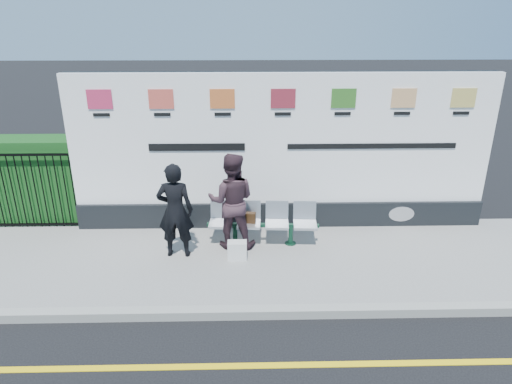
# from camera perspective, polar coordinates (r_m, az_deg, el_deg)

# --- Properties ---
(ground) EXTENTS (80.00, 80.00, 0.00)m
(ground) POSITION_cam_1_polar(r_m,az_deg,el_deg) (6.10, 0.79, -20.90)
(ground) COLOR black
(pavement) EXTENTS (14.00, 3.00, 0.12)m
(pavement) POSITION_cam_1_polar(r_m,az_deg,el_deg) (8.09, 0.15, -8.57)
(pavement) COLOR gray
(pavement) RESTS_ON ground
(kerb) EXTENTS (14.00, 0.18, 0.14)m
(kerb) POSITION_cam_1_polar(r_m,az_deg,el_deg) (6.83, 0.48, -14.80)
(kerb) COLOR gray
(kerb) RESTS_ON ground
(yellow_line) EXTENTS (14.00, 0.10, 0.01)m
(yellow_line) POSITION_cam_1_polar(r_m,az_deg,el_deg) (6.09, 0.80, -20.87)
(yellow_line) COLOR yellow
(yellow_line) RESTS_ON ground
(billboard) EXTENTS (8.00, 0.30, 3.00)m
(billboard) POSITION_cam_1_polar(r_m,az_deg,el_deg) (8.80, 3.19, 3.64)
(billboard) COLOR black
(billboard) RESTS_ON pavement
(hedge) EXTENTS (2.35, 0.70, 1.70)m
(hedge) POSITION_cam_1_polar(r_m,az_deg,el_deg) (10.32, -26.43, 1.45)
(hedge) COLOR #154817
(hedge) RESTS_ON pavement
(railing) EXTENTS (2.05, 0.06, 1.54)m
(railing) POSITION_cam_1_polar(r_m,az_deg,el_deg) (9.97, -27.38, 0.12)
(railing) COLOR black
(railing) RESTS_ON pavement
(bench) EXTENTS (1.99, 0.63, 0.42)m
(bench) POSITION_cam_1_polar(r_m,az_deg,el_deg) (8.44, 0.86, -5.15)
(bench) COLOR #AAAEB3
(bench) RESTS_ON pavement
(woman_left) EXTENTS (0.62, 0.42, 1.69)m
(woman_left) POSITION_cam_1_polar(r_m,az_deg,el_deg) (7.90, -10.06, -2.32)
(woman_left) COLOR black
(woman_left) RESTS_ON pavement
(woman_right) EXTENTS (0.90, 0.73, 1.76)m
(woman_right) POSITION_cam_1_polar(r_m,az_deg,el_deg) (8.11, -3.07, -1.13)
(woman_right) COLOR #3A252D
(woman_right) RESTS_ON pavement
(handbag_brown) EXTENTS (0.26, 0.14, 0.19)m
(handbag_brown) POSITION_cam_1_polar(r_m,az_deg,el_deg) (8.31, -0.90, -3.23)
(handbag_brown) COLOR black
(handbag_brown) RESTS_ON bench
(carrier_bag_white) EXTENTS (0.33, 0.20, 0.33)m
(carrier_bag_white) POSITION_cam_1_polar(r_m,az_deg,el_deg) (7.95, -2.36, -7.30)
(carrier_bag_white) COLOR silver
(carrier_bag_white) RESTS_ON pavement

